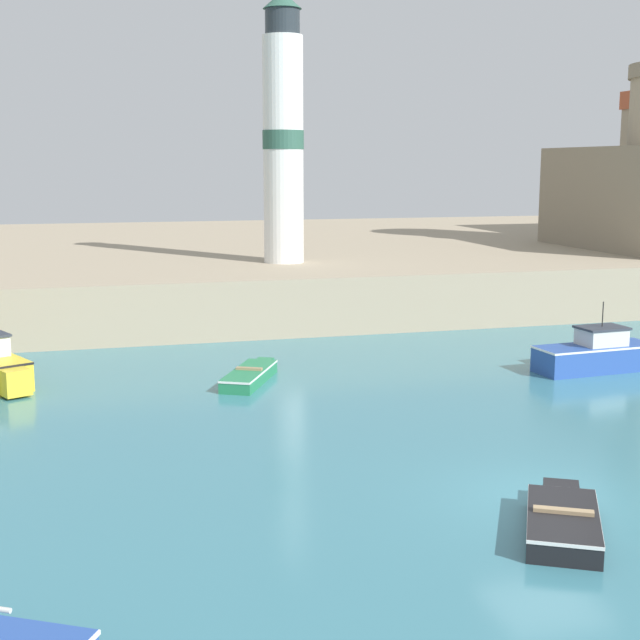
# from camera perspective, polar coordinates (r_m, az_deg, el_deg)

# --- Properties ---
(ground_plane) EXTENTS (200.00, 200.00, 0.00)m
(ground_plane) POSITION_cam_1_polar(r_m,az_deg,el_deg) (20.65, 14.43, -11.19)
(ground_plane) COLOR teal
(quay_seawall) EXTENTS (120.00, 40.00, 2.54)m
(quay_seawall) POSITION_cam_1_polar(r_m,az_deg,el_deg) (57.40, -5.25, 3.84)
(quay_seawall) COLOR gray
(quay_seawall) RESTS_ON ground
(motorboat_blue_1) EXTENTS (5.21, 1.88, 2.50)m
(motorboat_blue_1) POSITION_cam_1_polar(r_m,az_deg,el_deg) (33.57, 17.44, -2.08)
(motorboat_blue_1) COLOR #284C9E
(motorboat_blue_1) RESTS_ON ground
(dinghy_green_2) EXTENTS (2.54, 3.89, 0.52)m
(dinghy_green_2) POSITION_cam_1_polar(r_m,az_deg,el_deg) (30.52, -4.50, -3.51)
(dinghy_green_2) COLOR #237A4C
(dinghy_green_2) RESTS_ON ground
(dinghy_black_5) EXTENTS (2.69, 3.69, 0.56)m
(dinghy_black_5) POSITION_cam_1_polar(r_m,az_deg,el_deg) (18.99, 15.27, -12.27)
(dinghy_black_5) COLOR black
(dinghy_black_5) RESTS_ON ground
(lighthouse) EXTENTS (2.01, 2.01, 12.84)m
(lighthouse) POSITION_cam_1_polar(r_m,az_deg,el_deg) (44.07, -2.37, 11.80)
(lighthouse) COLOR silver
(lighthouse) RESTS_ON quay_seawall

